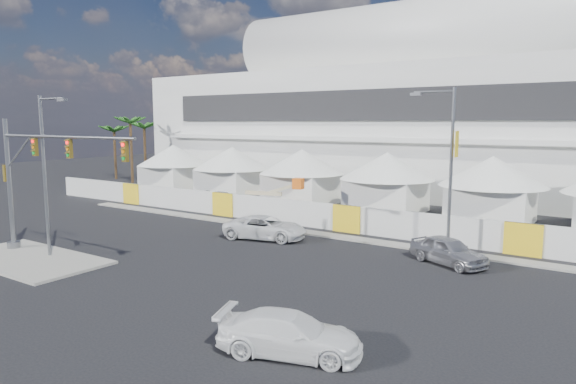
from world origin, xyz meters
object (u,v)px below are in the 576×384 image
Objects in this scene: traffic_mast at (31,178)px; boom_lift at (258,204)px; sedan_silver at (448,251)px; streetlight_median at (46,165)px; streetlight_curb at (448,158)px; pickup_curb at (265,228)px; pickup_near at (289,334)px; lot_car_c at (223,200)px.

traffic_mast is 19.67m from boom_lift.
sedan_silver is 0.71× the size of boom_lift.
streetlight_median is 23.91m from streetlight_curb.
sedan_silver reaches higher than pickup_curb.
traffic_mast is (-8.89, -11.45, 3.95)m from pickup_curb.
pickup_near is 0.51× the size of streetlight_curb.
streetlight_curb is at bearing -88.59° from pickup_curb.
streetlight_curb is at bearing -19.69° from pickup_near.
traffic_mast reaches higher than lot_car_c.
pickup_near is at bearing -155.12° from pickup_curb.
lot_car_c is at bearing 96.90° from traffic_mast.
sedan_silver is 12.52m from pickup_curb.
pickup_curb is 14.19m from lot_car_c.
boom_lift is at bearing 26.01° from pickup_curb.
lot_car_c is at bearing 100.67° from streetlight_median.
pickup_curb is 0.61× the size of streetlight_median.
lot_car_c is 0.49× the size of streetlight_curb.
boom_lift reaches higher than pickup_curb.
boom_lift reaches higher than sedan_silver.
streetlight_median is 1.42× the size of boom_lift.
sedan_silver is at bearing -114.79° from lot_car_c.
pickup_curb is 0.87× the size of boom_lift.
sedan_silver is at bearing 29.43° from traffic_mast.
boom_lift is at bearing 86.68° from streetlight_median.
boom_lift is (-17.96, 4.48, -4.99)m from streetlight_curb.
pickup_near is 28.03m from boom_lift.
sedan_silver is 0.50× the size of streetlight_median.
streetlight_median is 19.51m from boom_lift.
traffic_mast is (-21.39, -12.07, 3.94)m from sedan_silver.
pickup_near is at bearing -90.49° from streetlight_curb.
streetlight_median reaches higher than lot_car_c.
sedan_silver is 0.82× the size of pickup_curb.
pickup_curb is 0.46× the size of traffic_mast.
lot_car_c is at bearing 157.75° from boom_lift.
pickup_curb is at bearing 52.17° from traffic_mast.
sedan_silver reaches higher than lot_car_c.
streetlight_curb is (-1.03, 2.58, 5.08)m from sedan_silver.
pickup_near reaches higher than lot_car_c.
lot_car_c is at bearing 166.78° from streetlight_curb.
pickup_curb is (-12.50, -0.62, -0.00)m from sedan_silver.
pickup_curb reaches higher than pickup_near.
traffic_mast reaches higher than pickup_near.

